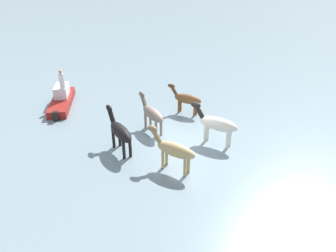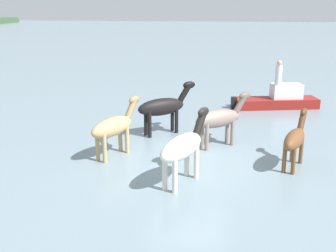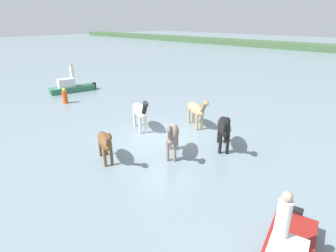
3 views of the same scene
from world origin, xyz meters
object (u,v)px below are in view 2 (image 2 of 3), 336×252
Objects in this scene: boat_motor_center at (278,101)px; horse_rear_stallion at (220,119)px; horse_pinto_flank at (114,127)px; horse_dark_mare at (183,147)px; horse_dun_straggler at (295,139)px; person_watcher_seated at (279,74)px; horse_mid_herd at (163,107)px.

horse_rear_stallion is at bearing -126.65° from boat_motor_center.
horse_rear_stallion is at bearing -40.33° from horse_pinto_flank.
horse_pinto_flank reaches higher than boat_motor_center.
horse_dark_mare is 3.75m from horse_dun_straggler.
horse_dark_mare is 10.03m from person_watcher_seated.
horse_dun_straggler is at bearing 177.05° from person_watcher_seated.
boat_motor_center is (7.60, -6.34, -0.74)m from horse_pinto_flank.
horse_dark_mare reaches higher than horse_rear_stallion.
horse_mid_herd is 0.53× the size of boat_motor_center.
horse_pinto_flank is 2.98m from horse_mid_herd.
horse_pinto_flank is at bearing 109.32° from horse_dun_straggler.
horse_dark_mare is 1.16× the size of horse_rear_stallion.
person_watcher_seated is at bearing -120.55° from boat_motor_center.
horse_pinto_flank is 9.92m from boat_motor_center.
horse_dun_straggler is 7.70m from person_watcher_seated.
horse_rear_stallion reaches higher than boat_motor_center.
boat_motor_center is (9.53, -3.84, -0.80)m from horse_dark_mare.
person_watcher_seated is at bearing 3.53° from horse_dark_mare.
horse_mid_herd reaches higher than boat_motor_center.
boat_motor_center is 1.44m from person_watcher_seated.
person_watcher_seated is at bearing 19.22° from horse_dun_straggler.
horse_dark_mare is at bearing 157.95° from person_watcher_seated.
horse_rear_stallion is at bearing 155.14° from person_watcher_seated.
horse_dun_straggler is 0.94× the size of horse_mid_herd.
horse_rear_stallion is 1.80× the size of person_watcher_seated.
person_watcher_seated is (4.68, -4.94, 0.62)m from horse_mid_herd.
person_watcher_seated reaches higher than horse_dun_straggler.
boat_motor_center is (6.16, -2.82, -0.73)m from horse_rear_stallion.
horse_mid_herd is at bearing 39.97° from horse_dark_mare.
horse_mid_herd is (1.24, 2.20, 0.06)m from horse_rear_stallion.
horse_dark_mare reaches higher than horse_pinto_flank.
horse_mid_herd reaches higher than horse_dun_straggler.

